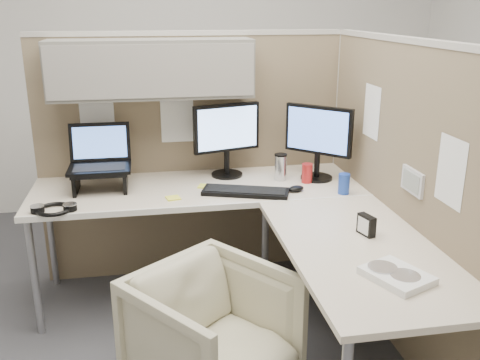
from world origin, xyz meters
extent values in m
plane|color=#39393E|center=(0.00, 0.00, 0.00)|extent=(4.50, 4.50, 0.00)
cube|color=#806D54|center=(-0.10, 0.90, 0.80)|extent=(2.00, 0.05, 1.60)
cube|color=#A8A399|center=(-0.10, 0.90, 1.61)|extent=(2.00, 0.06, 0.03)
cube|color=slate|center=(-0.35, 0.75, 1.42)|extent=(1.20, 0.34, 0.34)
cube|color=gray|center=(-0.35, 0.57, 1.42)|extent=(1.18, 0.01, 0.30)
plane|color=white|center=(-0.70, 0.87, 1.15)|extent=(0.26, 0.00, 0.26)
plane|color=white|center=(-0.20, 0.87, 1.08)|extent=(0.26, 0.00, 0.26)
cube|color=#806D54|center=(0.90, -0.10, 0.80)|extent=(0.05, 2.00, 1.60)
cube|color=#A8A399|center=(0.90, -0.10, 1.61)|extent=(0.06, 2.00, 0.03)
cube|color=#A8A399|center=(0.90, 0.90, 0.80)|extent=(0.06, 0.06, 1.60)
cube|color=silver|center=(0.87, -0.25, 0.96)|extent=(0.02, 0.20, 0.12)
cube|color=gray|center=(0.86, -0.25, 0.96)|extent=(0.00, 0.16, 0.09)
plane|color=white|center=(0.87, 0.30, 1.20)|extent=(0.00, 0.26, 0.26)
plane|color=white|center=(0.87, -0.55, 1.10)|extent=(0.00, 0.26, 0.26)
cube|color=beige|center=(-0.10, 0.54, 0.71)|extent=(2.00, 0.68, 0.03)
cube|color=beige|center=(0.54, -0.45, 0.71)|extent=(0.68, 1.30, 0.03)
cube|color=white|center=(-0.10, 0.20, 0.71)|extent=(2.00, 0.02, 0.03)
cylinder|color=gray|center=(-1.05, 0.25, 0.35)|extent=(0.04, 0.04, 0.70)
cylinder|color=gray|center=(-1.05, 0.83, 0.35)|extent=(0.04, 0.04, 0.70)
cylinder|color=gray|center=(0.25, 0.25, 0.35)|extent=(0.04, 0.04, 0.70)
imported|color=beige|center=(-0.14, -0.38, 0.33)|extent=(0.88, 0.88, 0.67)
cylinder|color=black|center=(0.10, 0.72, 0.74)|extent=(0.20, 0.20, 0.02)
cylinder|color=black|center=(0.10, 0.72, 0.82)|extent=(0.04, 0.04, 0.15)
cube|color=black|center=(0.10, 0.72, 1.05)|extent=(0.43, 0.16, 0.30)
cube|color=#8DB5F3|center=(0.10, 0.70, 1.05)|extent=(0.39, 0.11, 0.26)
cylinder|color=black|center=(0.65, 0.55, 0.74)|extent=(0.20, 0.20, 0.02)
cylinder|color=black|center=(0.65, 0.55, 0.82)|extent=(0.04, 0.04, 0.15)
cube|color=black|center=(0.65, 0.55, 1.05)|extent=(0.34, 0.33, 0.30)
cube|color=#5A89F4|center=(0.63, 0.54, 1.05)|extent=(0.29, 0.28, 0.26)
cube|color=black|center=(-0.68, 0.56, 0.85)|extent=(0.32, 0.25, 0.02)
cube|color=black|center=(-0.82, 0.56, 0.79)|extent=(0.02, 0.23, 0.13)
cube|color=black|center=(-0.54, 0.56, 0.79)|extent=(0.02, 0.23, 0.13)
cube|color=black|center=(-0.68, 0.56, 0.87)|extent=(0.36, 0.25, 0.02)
cube|color=black|center=(-0.68, 0.71, 0.99)|extent=(0.36, 0.06, 0.23)
cube|color=#598CF2|center=(-0.68, 0.71, 0.99)|extent=(0.32, 0.04, 0.19)
cube|color=black|center=(0.15, 0.35, 0.74)|extent=(0.53, 0.32, 0.02)
ellipsoid|color=black|center=(0.45, 0.34, 0.75)|extent=(0.11, 0.09, 0.04)
cylinder|color=silver|center=(0.42, 0.57, 0.81)|extent=(0.08, 0.08, 0.16)
cylinder|color=black|center=(0.42, 0.57, 0.89)|extent=(0.08, 0.08, 0.01)
cylinder|color=#1E3FA5|center=(0.72, 0.25, 0.79)|extent=(0.07, 0.07, 0.12)
cylinder|color=#B21E1E|center=(0.57, 0.49, 0.79)|extent=(0.07, 0.07, 0.12)
cube|color=#F1F13F|center=(-0.07, 0.52, 0.73)|extent=(0.10, 0.10, 0.01)
cube|color=#F1F13F|center=(-0.27, 0.34, 0.73)|extent=(0.09, 0.09, 0.01)
torus|color=black|center=(-0.91, 0.25, 0.74)|extent=(0.19, 0.19, 0.02)
cylinder|color=black|center=(-0.99, 0.25, 0.75)|extent=(0.07, 0.07, 0.03)
cylinder|color=black|center=(-0.82, 0.25, 0.75)|extent=(0.07, 0.07, 0.03)
cube|color=white|center=(0.56, -0.76, 0.74)|extent=(0.28, 0.31, 0.03)
cylinder|color=silver|center=(0.58, -0.79, 0.76)|extent=(0.12, 0.12, 0.00)
cylinder|color=silver|center=(0.52, -0.71, 0.76)|extent=(0.12, 0.12, 0.00)
cube|color=black|center=(0.61, -0.33, 0.78)|extent=(0.06, 0.11, 0.10)
cube|color=white|center=(0.59, -0.33, 0.78)|extent=(0.03, 0.08, 0.08)
camera|label=1|loc=(-0.40, -2.54, 1.77)|focal=40.00mm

